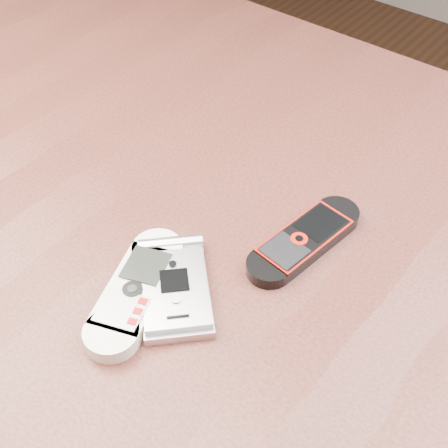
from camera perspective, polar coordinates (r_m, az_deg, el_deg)
table at (r=0.68m, az=-0.33°, el=-6.71°), size 1.20×0.80×0.75m
nokia_white at (r=0.54m, az=-8.06°, el=-6.03°), size 0.09×0.15×0.02m
nokia_black_red at (r=0.58m, az=7.37°, el=-1.42°), size 0.06×0.14×0.01m
motorola_razr at (r=0.54m, az=-4.50°, el=-5.90°), size 0.12×0.12×0.02m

